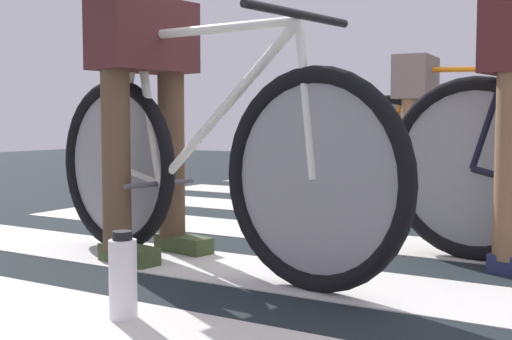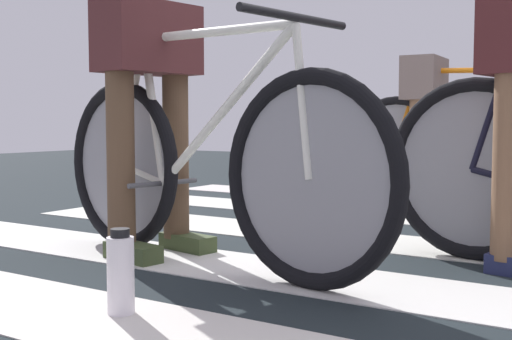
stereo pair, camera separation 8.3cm
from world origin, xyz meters
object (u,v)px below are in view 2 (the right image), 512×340
(cyclist_1_of_4, at_px, (149,93))
(water_bottle, at_px, (121,274))
(bicycle_3_of_4, at_px, (472,147))
(bicycle_1_of_4, at_px, (201,164))
(cyclist_3_of_4, at_px, (425,109))

(cyclist_1_of_4, distance_m, water_bottle, 1.00)
(cyclist_1_of_4, relative_size, bicycle_3_of_4, 0.59)
(water_bottle, bearing_deg, bicycle_3_of_4, 84.99)
(bicycle_3_of_4, distance_m, water_bottle, 2.93)
(bicycle_1_of_4, xyz_separation_m, water_bottle, (0.19, -0.62, -0.27))
(bicycle_3_of_4, relative_size, cyclist_3_of_4, 1.80)
(bicycle_3_of_4, relative_size, water_bottle, 7.09)
(cyclist_1_of_4, xyz_separation_m, water_bottle, (0.49, -0.68, -0.54))
(bicycle_1_of_4, bearing_deg, cyclist_1_of_4, 180.00)
(cyclist_1_of_4, distance_m, cyclist_3_of_4, 2.25)
(cyclist_1_of_4, height_order, bicycle_3_of_4, cyclist_1_of_4)
(bicycle_1_of_4, distance_m, cyclist_1_of_4, 0.41)
(bicycle_1_of_4, relative_size, cyclist_3_of_4, 1.78)
(bicycle_3_of_4, bearing_deg, cyclist_1_of_4, -111.26)
(cyclist_1_of_4, height_order, cyclist_3_of_4, cyclist_1_of_4)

